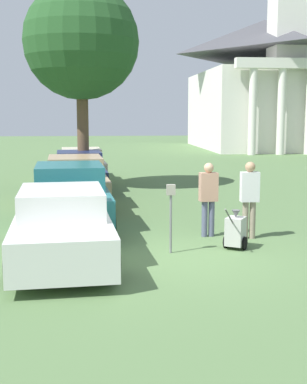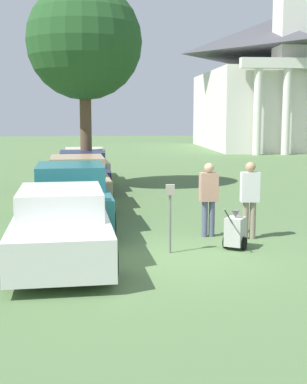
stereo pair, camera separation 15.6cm
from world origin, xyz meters
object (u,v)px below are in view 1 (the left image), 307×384
at_px(parked_car_tan, 75,183).
at_px(person_supervisor, 250,195).
at_px(parked_car_navy, 79,172).
at_px(equipment_cart, 235,231).
at_px(parked_car_white, 62,225).
at_px(person_worker, 208,195).
at_px(parked_car_teal, 70,198).
at_px(parking_meter, 171,206).
at_px(parked_car_cream, 81,166).
at_px(church, 265,77).

bearing_deg(parked_car_tan, person_supervisor, -54.08).
xyz_separation_m(parked_car_navy, equipment_cart, (3.63, -9.39, -0.29)).
height_order(parked_car_white, person_worker, person_worker).
xyz_separation_m(parked_car_teal, parking_meter, (2.21, -2.80, 0.25)).
relative_size(parked_car_cream, equipment_cart, 5.37).
bearing_deg(parked_car_cream, person_worker, -77.13).
distance_m(person_worker, church, 34.01).
bearing_deg(parked_car_tan, parking_meter, -74.10).
height_order(parked_car_white, parked_car_teal, parked_car_teal).
xyz_separation_m(parked_car_cream, parking_meter, (2.21, -12.32, 0.33)).
distance_m(parked_car_navy, person_worker, 8.81).
height_order(parked_car_white, parking_meter, parking_meter).
xyz_separation_m(equipment_cart, church, (10.92, 32.94, 5.45)).
relative_size(parked_car_teal, church, 0.20).
xyz_separation_m(parking_meter, person_supervisor, (1.98, 1.11, 0.03)).
height_order(parked_car_navy, person_supervisor, person_supervisor).
distance_m(person_supervisor, equipment_cart, 1.24).
xyz_separation_m(parked_car_navy, person_worker, (3.29, -8.17, 0.32)).
bearing_deg(person_supervisor, parked_car_teal, -21.09).
relative_size(parked_car_tan, parking_meter, 3.69).
height_order(parked_car_tan, person_supervisor, person_supervisor).
distance_m(parked_car_teal, parked_car_cream, 9.52).
height_order(parked_car_teal, parked_car_cream, parked_car_teal).
distance_m(parked_car_cream, person_worker, 11.40).
height_order(parked_car_tan, church, church).
relative_size(parked_car_teal, parked_car_tan, 0.95).
bearing_deg(parking_meter, equipment_cart, 8.00).
xyz_separation_m(parked_car_teal, parked_car_cream, (-0.00, 9.52, -0.08)).
bearing_deg(parking_meter, parked_car_white, -175.62).
height_order(parked_car_white, person_supervisor, person_supervisor).
distance_m(parked_car_navy, parking_meter, 9.84).
bearing_deg(person_worker, church, -115.18).
height_order(parked_car_navy, person_worker, person_worker).
relative_size(parking_meter, church, 0.06).
bearing_deg(parked_car_white, parked_car_tan, 86.10).
relative_size(parked_car_navy, person_worker, 2.87).
xyz_separation_m(parked_car_white, parked_car_tan, (-0.00, 6.31, 0.05)).
bearing_deg(parked_car_tan, person_worker, -59.06).
relative_size(parked_car_navy, person_supervisor, 2.80).
xyz_separation_m(parked_car_teal, parked_car_navy, (0.00, 6.78, -0.07)).
bearing_deg(church, person_worker, -109.55).
distance_m(parking_meter, equipment_cart, 1.56).
height_order(parked_car_cream, person_worker, person_worker).
bearing_deg(person_worker, parked_car_tan, -60.80).
bearing_deg(parked_car_tan, parked_car_navy, 86.10).
distance_m(parked_car_teal, person_supervisor, 4.52).
height_order(parked_car_cream, person_supervisor, person_supervisor).
bearing_deg(person_worker, person_supervisor, 155.93).
relative_size(parked_car_tan, parked_car_navy, 1.06).
height_order(parked_car_teal, parking_meter, parked_car_teal).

